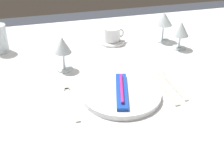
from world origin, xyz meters
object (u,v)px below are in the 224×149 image
wine_glass_right (63,47)px  toothbrush_package (122,90)px  wine_glass_centre (181,30)px  spoon_soup (169,81)px  dinner_plate (122,95)px  fork_outer (71,99)px  wine_glass_left (164,20)px  coffee_cup_left (112,34)px  dinner_knife (165,89)px

wine_glass_right → toothbrush_package: bearing=-57.1°
wine_glass_centre → spoon_soup: bearing=-123.0°
toothbrush_package → spoon_soup: (0.19, 0.05, -0.02)m
wine_glass_right → dinner_plate: bearing=-57.1°
fork_outer → dinner_plate: bearing=-9.4°
spoon_soup → wine_glass_left: bearing=70.0°
toothbrush_package → coffee_cup_left: bearing=78.5°
toothbrush_package → coffee_cup_left: coffee_cup_left is taller
wine_glass_right → dinner_knife: bearing=-36.9°
wine_glass_right → fork_outer: bearing=-92.3°
dinner_knife → coffee_cup_left: coffee_cup_left is taller
dinner_plate → dinner_knife: size_ratio=1.20×
wine_glass_centre → wine_glass_right: (-0.51, -0.06, 0.01)m
dinner_knife → wine_glass_right: (-0.32, 0.24, 0.09)m
dinner_knife → dinner_plate: bearing=-178.0°
wine_glass_right → wine_glass_left: bearing=18.5°
wine_glass_right → spoon_soup: bearing=-28.8°
wine_glass_left → wine_glass_right: size_ratio=1.03×
dinner_plate → toothbrush_package: bearing=76.0°
spoon_soup → coffee_cup_left: coffee_cup_left is taller
dinner_plate → wine_glass_centre: bearing=40.4°
dinner_plate → coffee_cup_left: 0.45m
spoon_soup → wine_glass_right: (-0.35, 0.19, 0.09)m
dinner_plate → wine_glass_centre: size_ratio=2.10×
wine_glass_left → wine_glass_right: wine_glass_left is taller
fork_outer → wine_glass_left: (0.48, 0.37, 0.10)m
fork_outer → wine_glass_right: size_ratio=1.68×
fork_outer → wine_glass_centre: size_ratio=1.81×
coffee_cup_left → fork_outer: bearing=-121.6°
fork_outer → spoon_soup: bearing=3.7°
toothbrush_package → fork_outer: (-0.17, 0.03, -0.02)m
dinner_plate → wine_glass_centre: wine_glass_centre is taller
dinner_knife → wine_glass_right: 0.40m
dinner_plate → spoon_soup: 0.20m
wine_glass_left → wine_glass_centre: bearing=-69.8°
wine_glass_left → toothbrush_package: bearing=-128.5°
dinner_knife → wine_glass_left: 0.44m
wine_glass_left → spoon_soup: bearing=-110.0°
toothbrush_package → wine_glass_centre: wine_glass_centre is taller
coffee_cup_left → wine_glass_centre: (0.27, -0.14, 0.05)m
dinner_knife → wine_glass_centre: size_ratio=1.74×
spoon_soup → coffee_cup_left: (-0.10, 0.39, 0.04)m
dinner_plate → coffee_cup_left: coffee_cup_left is taller
toothbrush_package → wine_glass_centre: 0.47m
spoon_soup → wine_glass_centre: wine_glass_centre is taller
wine_glass_centre → wine_glass_right: 0.52m
wine_glass_centre → coffee_cup_left: bearing=152.3°
dinner_knife → coffee_cup_left: bearing=98.9°
fork_outer → wine_glass_right: (0.01, 0.21, 0.09)m
fork_outer → dinner_knife: 0.32m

